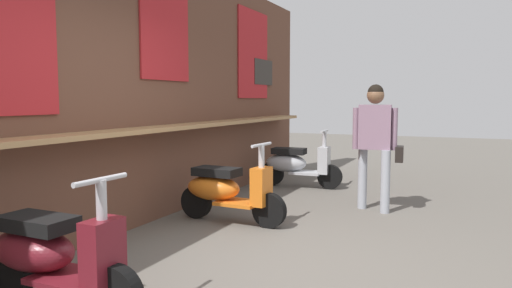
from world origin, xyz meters
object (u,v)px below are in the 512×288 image
at_px(shopper_with_handbag, 376,135).
at_px(scooter_maroon, 51,255).
at_px(scooter_silver, 296,164).
at_px(scooter_orange, 225,190).

bearing_deg(shopper_with_handbag, scooter_maroon, 152.81).
relative_size(scooter_maroon, scooter_silver, 1.00).
relative_size(scooter_maroon, scooter_orange, 1.00).
height_order(scooter_orange, shopper_with_handbag, shopper_with_handbag).
distance_m(scooter_maroon, scooter_silver, 5.17).
xyz_separation_m(scooter_maroon, scooter_orange, (2.63, -0.00, 0.00)).
distance_m(scooter_orange, shopper_with_handbag, 2.11).
xyz_separation_m(scooter_maroon, scooter_silver, (5.17, -0.00, 0.00)).
xyz_separation_m(scooter_silver, shopper_with_handbag, (-1.23, -1.53, 0.62)).
bearing_deg(scooter_orange, scooter_silver, 93.26).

